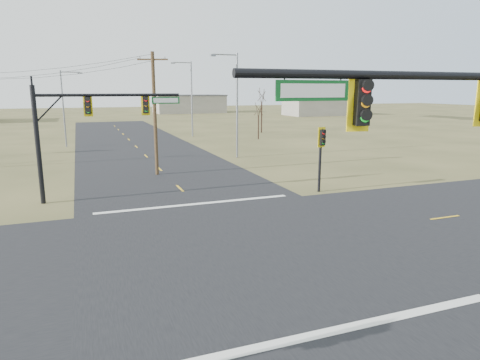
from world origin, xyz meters
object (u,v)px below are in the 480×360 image
Objects in this scene: bare_tree_c at (259,109)px; bare_tree_d at (262,95)px; streetlight_b at (190,95)px; utility_pole_near at (155,113)px; streetlight_a at (235,100)px; pedestal_signal_ne at (322,145)px; mast_arm_far at (88,118)px; streetlight_c at (65,104)px.

bare_tree_c is 0.71× the size of bare_tree_d.
bare_tree_c is 9.76m from bare_tree_d.
streetlight_b reaches higher than bare_tree_d.
utility_pole_near is 0.94× the size of streetlight_a.
streetlight_b is (9.82, 27.56, 1.03)m from utility_pole_near.
bare_tree_c is (8.44, 30.65, 0.95)m from pedestal_signal_ne.
bare_tree_d is at bearing 68.58° from mast_arm_far.
mast_arm_far is at bearing -130.19° from bare_tree_c.
bare_tree_c is at bearing -115.95° from bare_tree_d.
bare_tree_d reaches higher than pedestal_signal_ne.
bare_tree_d reaches higher than mast_arm_far.
pedestal_signal_ne is 37.66m from streetlight_b.
streetlight_a reaches higher than bare_tree_c.
bare_tree_c is (22.98, 27.21, -0.95)m from mast_arm_far.
streetlight_c is at bearing -141.64° from streetlight_b.
streetlight_a is 22.16m from streetlight_c.
streetlight_b is at bearing 70.39° from utility_pole_near.
streetlight_c is (-16.25, 15.05, -0.74)m from streetlight_a.
streetlight_c reaches higher than bare_tree_c.
streetlight_c is 24.97m from bare_tree_c.
bare_tree_c is (24.95, -0.70, -0.90)m from streetlight_c.
pedestal_signal_ne is 0.60× the size of bare_tree_d.
streetlight_c is at bearing -164.80° from bare_tree_d.
streetlight_a is at bearing 87.13° from pedestal_signal_ne.
bare_tree_d is at bearing 68.39° from pedestal_signal_ne.
mast_arm_far is at bearing -66.02° from streetlight_c.
bare_tree_d is at bearing 40.21° from streetlight_a.
streetlight_b is at bearing 67.57° from streetlight_a.
utility_pole_near is at bearing -130.75° from bare_tree_c.
bare_tree_c is at bearing -22.63° from streetlight_b.
bare_tree_d is (21.99, 29.27, 0.96)m from utility_pole_near.
streetlight_b is (0.46, 37.55, 2.84)m from pedestal_signal_ne.
bare_tree_c is at bearing 70.83° from pedestal_signal_ne.
bare_tree_d is (12.17, 1.71, -0.06)m from streetlight_b.
bare_tree_c is at bearing 18.34° from streetlight_c.
streetlight_a is (-0.26, 16.30, 2.59)m from pedestal_signal_ne.
streetlight_a is at bearing 34.71° from utility_pole_near.
mast_arm_far reaches higher than pedestal_signal_ne.
mast_arm_far is 1.18× the size of bare_tree_d.
streetlight_a is at bearing 57.75° from mast_arm_far.
pedestal_signal_ne is 41.34m from bare_tree_d.
streetlight_a is 1.39× the size of bare_tree_d.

